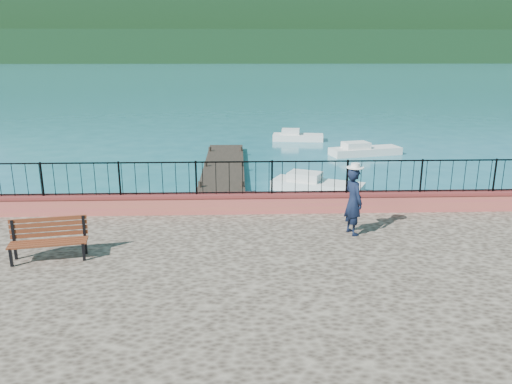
{
  "coord_description": "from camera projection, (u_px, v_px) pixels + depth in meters",
  "views": [
    {
      "loc": [
        -1.28,
        -10.34,
        5.75
      ],
      "look_at": [
        -0.83,
        2.0,
        2.3
      ],
      "focal_mm": 35.0,
      "sensor_mm": 36.0,
      "label": 1
    }
  ],
  "objects": [
    {
      "name": "hat",
      "position": [
        355.0,
        166.0,
        12.54
      ],
      "size": [
        0.44,
        0.44,
        0.12
      ],
      "primitive_type": "cylinder",
      "color": "silver",
      "rests_on": "person"
    },
    {
      "name": "boat_1",
      "position": [
        318.0,
        182.0,
        21.42
      ],
      "size": [
        4.06,
        2.83,
        0.8
      ],
      "primitive_type": "cube",
      "rotation": [
        0.0,
        0.0,
        -0.44
      ],
      "color": "silver",
      "rests_on": "ground"
    },
    {
      "name": "park_bench",
      "position": [
        49.0,
        248.0,
        11.33
      ],
      "size": [
        1.76,
        0.85,
        0.94
      ],
      "rotation": [
        0.0,
        0.0,
        0.18
      ],
      "color": "black",
      "rests_on": "promenade"
    },
    {
      "name": "companion_hill",
      "position": [
        434.0,
        58.0,
        558.3
      ],
      "size": [
        448.0,
        384.0,
        180.0
      ],
      "primitive_type": "ellipsoid",
      "color": "#142D23",
      "rests_on": "ground"
    },
    {
      "name": "ground",
      "position": [
        295.0,
        310.0,
        11.55
      ],
      "size": [
        2000.0,
        2000.0,
        0.0
      ],
      "primitive_type": "plane",
      "color": "#19596B",
      "rests_on": "ground"
    },
    {
      "name": "boat_2",
      "position": [
        365.0,
        148.0,
        29.07
      ],
      "size": [
        4.34,
        2.25,
        0.8
      ],
      "primitive_type": "cube",
      "rotation": [
        0.0,
        0.0,
        0.24
      ],
      "color": "silver",
      "rests_on": "ground"
    },
    {
      "name": "parapet",
      "position": [
        282.0,
        203.0,
        14.71
      ],
      "size": [
        28.0,
        0.46,
        0.58
      ],
      "primitive_type": "cube",
      "color": "#A5553B",
      "rests_on": "promenade"
    },
    {
      "name": "dock",
      "position": [
        223.0,
        179.0,
        22.99
      ],
      "size": [
        2.0,
        16.0,
        0.3
      ],
      "primitive_type": "cube",
      "color": "#2D231C",
      "rests_on": "ground"
    },
    {
      "name": "boat_0",
      "position": [
        61.0,
        208.0,
        17.83
      ],
      "size": [
        3.4,
        1.45,
        0.8
      ],
      "primitive_type": "cube",
      "rotation": [
        0.0,
        0.0,
        0.04
      ],
      "color": "silver",
      "rests_on": "ground"
    },
    {
      "name": "boat_4",
      "position": [
        298.0,
        135.0,
        33.85
      ],
      "size": [
        3.53,
        1.77,
        0.8
      ],
      "primitive_type": "cube",
      "rotation": [
        0.0,
        0.0,
        -0.14
      ],
      "color": "silver",
      "rests_on": "ground"
    },
    {
      "name": "railing",
      "position": [
        282.0,
        178.0,
        14.5
      ],
      "size": [
        27.0,
        0.05,
        0.95
      ],
      "primitive_type": "cube",
      "color": "black",
      "rests_on": "parapet"
    },
    {
      "name": "foothills",
      "position": [
        239.0,
        29.0,
        352.1
      ],
      "size": [
        900.0,
        120.0,
        44.0
      ],
      "primitive_type": "cube",
      "color": "black",
      "rests_on": "ground"
    },
    {
      "name": "far_forest",
      "position": [
        239.0,
        47.0,
        297.85
      ],
      "size": [
        900.0,
        60.0,
        18.0
      ],
      "primitive_type": "cube",
      "color": "black",
      "rests_on": "ground"
    },
    {
      "name": "person",
      "position": [
        353.0,
        201.0,
        12.79
      ],
      "size": [
        0.6,
        0.74,
        1.76
      ],
      "primitive_type": "imported",
      "rotation": [
        0.0,
        0.0,
        1.9
      ],
      "color": "black",
      "rests_on": "promenade"
    }
  ]
}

